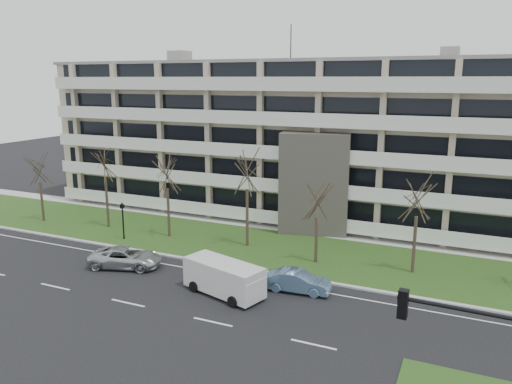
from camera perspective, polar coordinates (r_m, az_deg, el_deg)
The scene contains 17 objects.
ground at distance 29.49m, azimuth -4.95°, elevation -14.59°, with size 160.00×160.00×0.00m, color black.
grass_verge at distance 40.37m, azimuth 4.11°, elevation -6.76°, with size 90.00×10.00×0.06m, color #1D4617.
curb at distance 36.00m, azimuth 1.33°, elevation -9.18°, with size 90.00×0.35×0.12m, color #B2B2AD.
sidewalk at distance 45.31m, azimuth 6.53°, elevation -4.59°, with size 90.00×2.00×0.08m, color #B2B2AD.
lane_edge_line at distance 34.75m, azimuth 0.35°, elevation -10.11°, with size 90.00×0.12×0.01m, color white.
apartment_building at distance 50.14m, azimuth 9.15°, elevation 5.89°, with size 60.50×15.10×18.75m.
silver_pickup at distance 38.13m, azimuth -14.67°, elevation -7.25°, with size 2.42×5.25×1.46m, color #BABDC2.
blue_sedan at distance 33.01m, azimuth 4.80°, elevation -10.13°, with size 1.49×4.27×1.41m, color #759ECA.
white_van at distance 32.32m, azimuth -3.61°, elevation -9.51°, with size 5.86×3.50×2.14m.
traffic_signal at distance 19.20m, azimuth 26.62°, elevation -17.78°, with size 5.64×0.56×6.52m.
pedestrian_signal at distance 44.08m, azimuth -14.99°, elevation -2.68°, with size 0.34×0.28×3.27m.
tree_0 at distance 51.69m, azimuth -23.60°, elevation 2.69°, with size 3.47×3.47×6.95m.
tree_1 at distance 47.27m, azimuth -16.98°, elevation 3.82°, with size 4.24×4.24×8.48m.
tree_2 at distance 43.10m, azimuth -10.17°, elevation 2.56°, with size 3.86×3.86×7.72m.
tree_3 at distance 39.86m, azimuth -1.04°, elevation 2.92°, with size 4.30×4.30×8.60m.
tree_4 at distance 36.77m, azimuth 7.03°, elevation -0.78°, with size 3.19×3.19×6.38m.
tree_5 at distance 36.14m, azimuth 18.03°, elevation -0.20°, with size 3.73×3.73×7.46m.
Camera 1 is at (12.95, -22.75, 13.58)m, focal length 35.00 mm.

